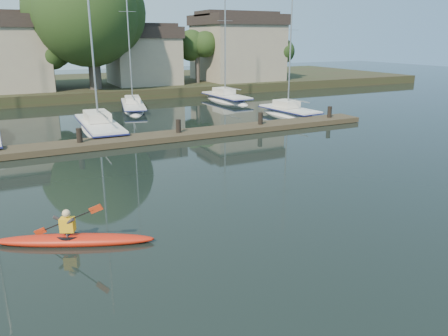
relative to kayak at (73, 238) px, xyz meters
name	(u,v)px	position (x,y,z in m)	size (l,w,h in m)	color
ground	(246,233)	(5.16, -1.70, -0.19)	(160.00, 160.00, 0.00)	black
kayak	(73,238)	(0.00, 0.00, 0.00)	(4.78, 2.64, 1.58)	#B6300E
dock	(132,140)	(5.16, 12.30, 0.01)	(34.00, 2.00, 1.80)	#433926
sailboat_2	(100,134)	(4.11, 16.63, -0.39)	(2.38, 9.53, 15.72)	white
sailboat_4	(289,118)	(19.23, 16.14, -0.38)	(2.74, 7.03, 11.66)	white
sailboat_6	(133,111)	(8.69, 24.95, -0.35)	(3.61, 9.01, 14.01)	white
sailboat_7	(226,103)	(18.43, 25.95, -0.39)	(2.52, 8.31, 13.26)	white
shore	(82,64)	(6.78, 38.58, 3.04)	(90.00, 25.25, 12.75)	#263319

